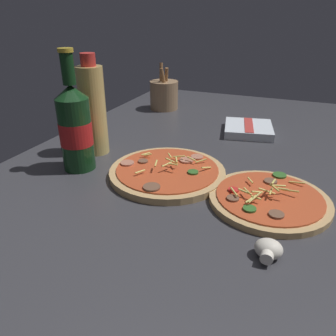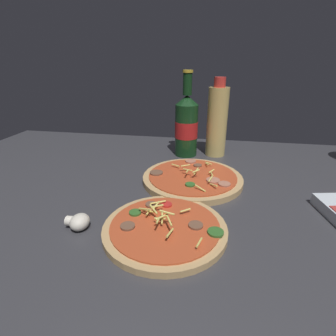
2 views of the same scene
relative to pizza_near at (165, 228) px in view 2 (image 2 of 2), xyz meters
The scene contains 6 objects.
counter_slab 18.15cm from the pizza_near, 71.92° to the left, with size 160.00×90.00×2.50cm.
pizza_near is the anchor object (origin of this frame).
pizza_far 22.58cm from the pizza_near, 82.11° to the left, with size 25.74×25.74×4.14cm.
beer_bottle 43.83cm from the pizza_near, 91.31° to the left, with size 7.32×7.32×26.59cm.
oil_bottle 46.59cm from the pizza_near, 79.05° to the left, with size 6.41×6.41×24.58cm.
mushroom_left 16.19cm from the pizza_near, behind, with size 4.40×4.20×2.94cm.
Camera 2 is at (1.93, -56.67, 32.13)cm, focal length 28.00 mm.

